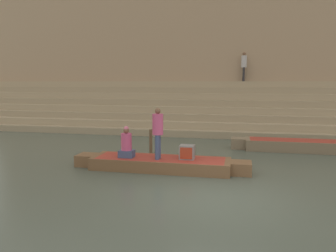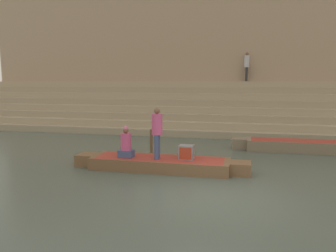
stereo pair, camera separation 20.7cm
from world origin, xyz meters
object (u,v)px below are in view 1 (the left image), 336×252
Objects in this scene: tv_set at (187,152)px; mooring_post at (151,142)px; person_rowing at (126,145)px; person_standing at (158,130)px; moored_boat_shore at (299,145)px; rowboat_main at (160,163)px; person_on_steps at (244,65)px.

mooring_post is (-1.79, 2.14, -0.11)m from tv_set.
person_rowing reaches higher than tv_set.
person_standing is 2.62m from mooring_post.
person_rowing reaches higher than moored_boat_shore.
mooring_post is at bearing 129.14° from tv_set.
person_standing is 6.65m from moored_boat_shore.
person_standing reaches higher than rowboat_main.
person_on_steps is at bearing 90.30° from person_standing.
tv_set is at bearing -50.03° from mooring_post.
mooring_post is at bearing 124.97° from person_standing.
moored_boat_shore is 6.19m from mooring_post.
tv_set reaches higher than rowboat_main.
rowboat_main is 12.42× the size of tv_set.
tv_set is 11.42m from person_on_steps.
rowboat_main is at bearing 86.52° from person_standing.
person_on_steps is (-2.25, 6.73, 3.69)m from moored_boat_shore.
moored_boat_shore is (4.97, 4.08, 0.03)m from rowboat_main.
tv_set is (0.93, 0.18, -0.72)m from person_standing.
person_standing is 1.19m from tv_set.
person_standing is 3.52× the size of tv_set.
tv_set is (2.00, 0.17, -0.19)m from person_rowing.
moored_boat_shore is at bearing 43.82° from tv_set.
person_on_steps is at bearing 67.14° from mooring_post.
person_rowing is at bearing -176.02° from tv_set.
person_on_steps is (2.72, 10.81, 3.73)m from rowboat_main.
person_rowing reaches higher than mooring_post.
person_standing is 0.93× the size of person_on_steps.
mooring_post is (-0.87, 2.32, -0.84)m from person_standing.
person_on_steps is at bearing 62.85° from person_rowing.
tv_set reaches higher than moored_boat_shore.
rowboat_main is 1.05× the size of moored_boat_shore.
tv_set is 2.80m from mooring_post.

